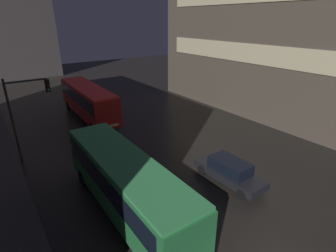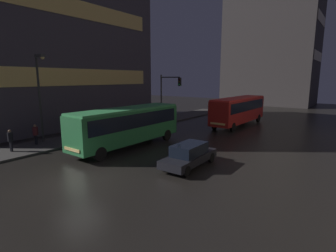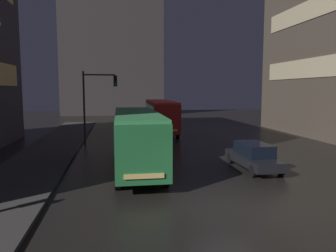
% 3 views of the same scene
% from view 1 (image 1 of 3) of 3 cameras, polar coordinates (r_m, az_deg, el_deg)
% --- Properties ---
extents(building_right_block, '(10.07, 27.18, 17.45)m').
position_cam_1_polar(building_right_block, '(31.02, 24.01, 18.96)').
color(building_right_block, '#4C4238').
rests_on(building_right_block, ground).
extents(bus_near, '(2.52, 10.49, 3.26)m').
position_cam_1_polar(bus_near, '(13.67, -9.23, -11.66)').
color(bus_near, '#236B38').
rests_on(bus_near, ground).
extents(bus_far, '(2.62, 10.90, 3.36)m').
position_cam_1_polar(bus_far, '(27.78, -17.04, 5.65)').
color(bus_far, '#AD1E19').
rests_on(bus_far, ground).
extents(car_taxi, '(1.85, 4.67, 1.50)m').
position_cam_1_polar(car_taxi, '(17.05, 13.26, -9.50)').
color(car_taxi, black).
rests_on(car_taxi, ground).
extents(traffic_light_main, '(2.81, 0.35, 6.03)m').
position_cam_1_polar(traffic_light_main, '(20.47, -28.63, 3.86)').
color(traffic_light_main, '#2D2D2D').
rests_on(traffic_light_main, ground).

